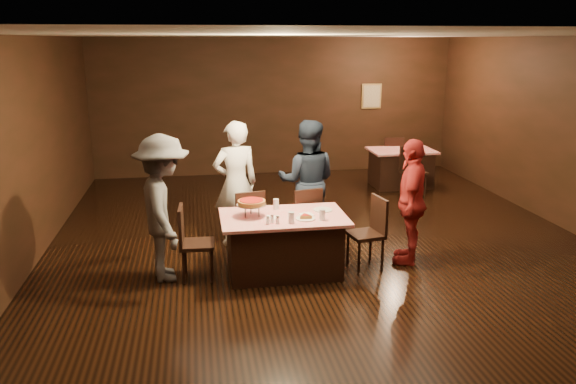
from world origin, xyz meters
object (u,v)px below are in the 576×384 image
Objects in this scene: chair_far_left at (247,221)px; diner_red_shirt at (411,202)px; main_table at (283,244)px; chair_end_left at (197,243)px; chair_end_right at (366,233)px; chair_back_near at (414,171)px; chair_far_right at (303,218)px; pizza_stand at (252,203)px; diner_navy_hoodie at (307,181)px; glass_front_left at (291,218)px; diner_grey_knit at (164,208)px; glass_front_right at (322,215)px; back_table at (401,168)px; diner_white_jacket at (236,184)px; plate_empty at (323,210)px; chair_back_far at (391,158)px; glass_back at (276,204)px.

diner_red_shirt reaches higher than chair_far_left.
main_table is 1.10m from chair_end_left.
chair_back_near is (1.99, 3.31, 0.00)m from chair_end_right.
chair_far_right is 1.16m from pizza_stand.
glass_front_left is (-0.50, -1.47, -0.07)m from diner_navy_hoodie.
chair_far_right is 1.55m from diner_red_shirt.
chair_end_left is at bearing -154.03° from chair_back_near.
chair_end_left is (-1.10, 0.00, 0.09)m from main_table.
chair_end_right is at bearing 131.06° from diner_navy_hoodie.
diner_grey_knit is at bearing -65.33° from diner_red_shirt.
back_table is at bearing 58.19° from glass_front_right.
glass_front_right is at bearing 7.13° from glass_front_left.
diner_white_jacket reaches higher than back_table.
plate_empty is (2.04, 0.08, -0.15)m from diner_grey_knit.
main_table is 5.55m from chair_back_far.
chair_far_right is 0.51× the size of diner_grey_knit.
diner_white_jacket is (-3.61, -3.43, 0.44)m from chair_back_far.
glass_back is at bearing 165.96° from plate_empty.
back_table is 1.37× the size of chair_end_left.
glass_back is at bearing -130.27° from back_table.
diner_white_jacket is (-3.61, -2.13, 0.44)m from chair_back_near.
diner_navy_hoodie reaches higher than main_table.
pizza_stand is 2.71× the size of glass_front_right.
chair_back_far reaches higher than glass_front_right.
chair_far_left and chair_back_near have the same top height.
diner_grey_knit is at bearing 178.76° from pizza_stand.
diner_red_shirt is 1.20m from plate_empty.
glass_front_right is (-2.64, -4.86, 0.37)m from chair_back_far.
diner_grey_knit is (-4.58, -3.93, 0.54)m from back_table.
plate_empty is (-2.54, -4.46, 0.30)m from chair_back_far.
pizza_stand is at bearing 28.26° from chair_far_right.
pizza_stand reaches higher than chair_far_left.
chair_end_left reaches higher than glass_back.
back_table is at bearing -43.44° from chair_end_left.
diner_navy_hoodie is (0.55, 1.17, 0.53)m from main_table.
diner_grey_knit is at bearing -157.10° from chair_back_near.
diner_navy_hoodie is 13.04× the size of glass_front_right.
diner_red_shirt is (1.20, -1.08, -0.06)m from diner_navy_hoodie.
pizza_stand is at bearing 78.97° from chair_far_left.
chair_far_left is 6.79× the size of glass_front_left.
back_table is 0.71× the size of diner_white_jacket.
chair_back_far is (1.99, 4.61, 0.00)m from chair_end_right.
back_table is 3.85m from diner_navy_hoodie.
chair_end_left is 0.51× the size of diner_grey_knit.
chair_end_left is 2.20m from chair_end_right.
pizza_stand is (0.11, -1.13, 0.03)m from diner_white_jacket.
diner_red_shirt reaches higher than glass_back.
glass_back is (-3.14, -3.01, 0.37)m from chair_back_near.
chair_far_right is 6.79× the size of glass_front_right.
back_table is at bearing -154.19° from diner_white_jacket.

